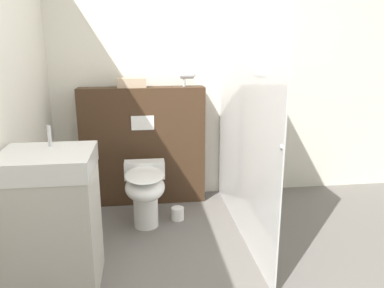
{
  "coord_description": "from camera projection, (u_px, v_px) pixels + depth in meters",
  "views": [
    {
      "loc": [
        -0.41,
        -1.84,
        1.59
      ],
      "look_at": [
        -0.01,
        1.21,
        0.77
      ],
      "focal_mm": 35.0,
      "sensor_mm": 36.0,
      "label": 1
    }
  ],
  "objects": [
    {
      "name": "toilet",
      "position": [
        145.0,
        189.0,
        3.29
      ],
      "size": [
        0.37,
        0.61,
        0.55
      ],
      "color": "white",
      "rests_on": "ground_plane"
    },
    {
      "name": "hair_drier",
      "position": [
        188.0,
        76.0,
        3.67
      ],
      "size": [
        0.16,
        0.07,
        0.14
      ],
      "color": "#B7B7BC",
      "rests_on": "partition_panel"
    },
    {
      "name": "shower_glass",
      "position": [
        244.0,
        113.0,
        3.04
      ],
      "size": [
        0.04,
        1.84,
        2.1
      ],
      "color": "silver",
      "rests_on": "ground_plane"
    },
    {
      "name": "folded_towel",
      "position": [
        132.0,
        83.0,
        3.61
      ],
      "size": [
        0.28,
        0.15,
        0.09
      ],
      "color": "tan",
      "rests_on": "partition_panel"
    },
    {
      "name": "sink_vanity",
      "position": [
        53.0,
        221.0,
        2.44
      ],
      "size": [
        0.57,
        0.52,
        1.09
      ],
      "color": "beige",
      "rests_on": "ground_plane"
    },
    {
      "name": "partition_panel",
      "position": [
        144.0,
        146.0,
        3.79
      ],
      "size": [
        1.23,
        0.21,
        1.19
      ],
      "color": "#3D2819",
      "rests_on": "ground_plane"
    },
    {
      "name": "spare_toilet_roll",
      "position": [
        178.0,
        213.0,
        3.51
      ],
      "size": [
        0.12,
        0.12,
        0.12
      ],
      "color": "white",
      "rests_on": "ground_plane"
    },
    {
      "name": "wall_back",
      "position": [
        183.0,
        79.0,
        3.86
      ],
      "size": [
        8.0,
        0.06,
        2.5
      ],
      "color": "silver",
      "rests_on": "ground_plane"
    }
  ]
}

